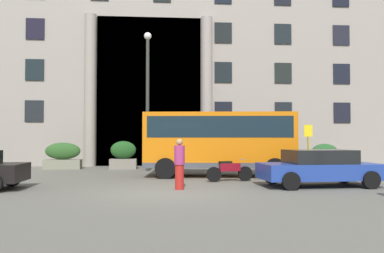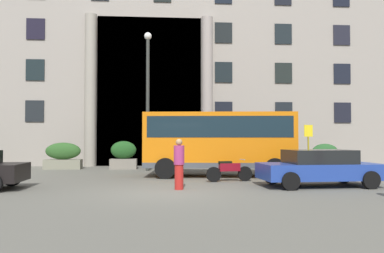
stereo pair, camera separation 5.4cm
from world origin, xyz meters
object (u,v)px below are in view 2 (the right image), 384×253
Objects in this scene: orange_minibus at (219,139)px; hedge_planter_far_west at (124,156)px; parked_coupe_end at (319,167)px; lamppost_plaza_centre at (148,90)px; bus_stop_sign at (308,143)px; pedestrian_woman_with_bag at (179,164)px; hedge_planter_east at (63,156)px; hedge_planter_west at (325,156)px; scooter_by_planter at (228,170)px.

orange_minibus reaches higher than hedge_planter_far_west.
parked_coupe_end is 0.58× the size of lamppost_plaza_centre.
pedestrian_woman_with_bag is (-6.86, -6.24, -0.64)m from bus_stop_sign.
bus_stop_sign is 13.52m from hedge_planter_east.
hedge_planter_east is at bearing 176.99° from hedge_planter_far_west.
hedge_planter_east is 14.53m from parked_coupe_end.
pedestrian_woman_with_bag is at bearing -134.01° from hedge_planter_west.
bus_stop_sign is 6.23m from scooter_by_planter.
lamppost_plaza_centre is at bearing -18.52° from hedge_planter_east.
bus_stop_sign is at bearing 29.02° from scooter_by_planter.
scooter_by_planter is 7.70m from lamppost_plaza_centre.
hedge_planter_east is (-13.06, 3.41, -0.79)m from bus_stop_sign.
orange_minibus is 3.61× the size of scooter_by_planter.
hedge_planter_west is at bearing 7.27° from lamppost_plaza_centre.
scooter_by_planter is (4.86, -7.10, -0.31)m from hedge_planter_far_west.
pedestrian_woman_with_bag is at bearing -177.53° from parked_coupe_end.
hedge_planter_east is 15.23m from hedge_planter_west.
pedestrian_woman_with_bag is (2.77, -9.47, 0.10)m from hedge_planter_far_west.
hedge_planter_east is 1.26× the size of hedge_planter_west.
scooter_by_planter is (-2.99, 1.88, -0.23)m from parked_coupe_end.
pedestrian_woman_with_bag is 0.23× the size of lamppost_plaza_centre.
lamppost_plaza_centre reaches higher than parked_coupe_end.
lamppost_plaza_centre is (-6.44, 7.53, 3.68)m from parked_coupe_end.
hedge_planter_east is at bearing 155.10° from orange_minibus.
pedestrian_woman_with_bag reaches higher than hedge_planter_east.
orange_minibus reaches higher than scooter_by_planter.
hedge_planter_far_west is 0.21× the size of lamppost_plaza_centre.
bus_stop_sign is 9.30m from pedestrian_woman_with_bag.
hedge_planter_east is at bearing 156.91° from pedestrian_woman_with_bag.
hedge_planter_west is at bearing 55.11° from bus_stop_sign.
hedge_planter_west is (6.99, 4.71, -1.03)m from orange_minibus.
hedge_planter_far_west is at bearing 179.43° from hedge_planter_west.
hedge_planter_west is at bearing -0.57° from hedge_planter_far_west.
hedge_planter_far_west is 11.93m from parked_coupe_end.
lamppost_plaza_centre is at bearing 133.77° from pedestrian_woman_with_bag.
orange_minibus is 5.48m from lamppost_plaza_centre.
hedge_planter_east is at bearing 128.68° from scooter_by_planter.
bus_stop_sign is at bearing -14.63° from hedge_planter_east.
hedge_planter_far_west is (-9.63, 3.23, -0.74)m from bus_stop_sign.
scooter_by_planter is at bearing 144.79° from parked_coupe_end.
scooter_by_planter is at bearing -55.57° from hedge_planter_far_west.
lamppost_plaza_centre is at bearing 111.34° from scooter_by_planter.
pedestrian_woman_with_bag is at bearing -57.31° from hedge_planter_east.
orange_minibus is 4.04× the size of pedestrian_woman_with_bag.
lamppost_plaza_centre reaches higher than hedge_planter_east.
lamppost_plaza_centre is at bearing -45.53° from hedge_planter_far_west.
lamppost_plaza_centre is (-3.45, 5.65, 3.92)m from scooter_by_planter.
hedge_planter_far_west is at bearing 134.47° from lamppost_plaza_centre.
bus_stop_sign is at bearing -18.53° from hedge_planter_far_west.
bus_stop_sign reaches higher than hedge_planter_far_west.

